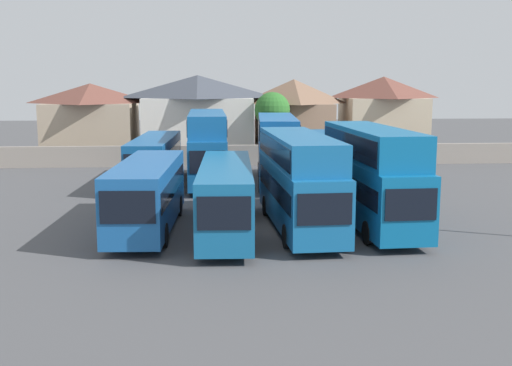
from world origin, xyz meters
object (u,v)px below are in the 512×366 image
object	(u,v)px
bus_5	(155,158)
bus_4	(372,172)
bus_6	(207,144)
house_terrace_left	(91,120)
bus_3	(299,177)
house_terrace_centre	(198,116)
tree_left_of_lot	(272,111)
house_terrace_right	(294,117)
bus_7	(277,146)
house_terrace_far_right	(383,115)
bus_2	(226,194)
bus_8	(323,156)
bus_1	(147,192)

from	to	relation	value
bus_5	bus_4	bearing A→B (deg)	43.96
bus_6	house_terrace_left	world-z (taller)	house_terrace_left
bus_3	house_terrace_centre	size ratio (longest dim) A/B	1.04
bus_6	tree_left_of_lot	size ratio (longest dim) A/B	1.83
bus_5	house_terrace_right	bearing A→B (deg)	146.36
bus_7	house_terrace_left	distance (m)	23.39
bus_5	house_terrace_right	xyz separation A→B (m)	(12.05, 16.34, 1.88)
bus_7	house_terrace_right	size ratio (longest dim) A/B	1.58
house_terrace_right	bus_3	bearing A→B (deg)	-97.03
bus_6	house_terrace_left	bearing A→B (deg)	-146.48
house_terrace_right	house_terrace_far_right	world-z (taller)	house_terrace_far_right
tree_left_of_lot	house_terrace_left	bearing A→B (deg)	164.77
bus_7	bus_2	bearing A→B (deg)	-11.58
tree_left_of_lot	bus_2	bearing A→B (deg)	-100.40
house_terrace_centre	bus_7	bearing A→B (deg)	-69.99
house_terrace_centre	house_terrace_right	distance (m)	9.28
house_terrace_far_right	bus_8	bearing A→B (deg)	-118.26
bus_4	house_terrace_right	world-z (taller)	house_terrace_right
bus_5	bus_6	world-z (taller)	bus_6
house_terrace_centre	bus_3	bearing A→B (deg)	-79.68
bus_8	house_terrace_far_right	world-z (taller)	house_terrace_far_right
bus_6	bus_7	world-z (taller)	bus_6
bus_6	bus_8	distance (m)	8.39
bus_1	bus_7	bearing A→B (deg)	153.13
bus_7	bus_8	size ratio (longest dim) A/B	1.07
bus_7	tree_left_of_lot	distance (m)	12.41
bus_7	house_terrace_far_right	xyz separation A→B (m)	(12.33, 16.69, 1.22)
bus_1	bus_5	distance (m)	13.76
bus_1	house_terrace_right	bearing A→B (deg)	162.44
bus_1	bus_6	bearing A→B (deg)	171.25
bus_6	tree_left_of_lot	xyz separation A→B (m)	(5.87, 12.00, 1.74)
house_terrace_centre	house_terrace_right	world-z (taller)	house_terrace_centre
bus_1	bus_6	size ratio (longest dim) A/B	0.94
bus_7	house_terrace_centre	distance (m)	17.33
bus_3	bus_5	xyz separation A→B (m)	(-8.30, 14.08, -0.73)
bus_1	bus_5	bearing A→B (deg)	-173.75
bus_4	bus_8	size ratio (longest dim) A/B	1.00
bus_1	house_terrace_far_right	bearing A→B (deg)	149.39
bus_2	bus_3	bearing A→B (deg)	98.32
bus_4	house_terrace_far_right	xyz separation A→B (m)	(8.97, 30.49, 1.11)
bus_6	tree_left_of_lot	world-z (taller)	tree_left_of_lot
bus_5	house_terrace_left	size ratio (longest dim) A/B	1.39
bus_5	bus_8	xyz separation A→B (m)	(12.03, 0.01, 0.04)
house_terrace_left	tree_left_of_lot	size ratio (longest dim) A/B	1.37
house_terrace_left	bus_5	bearing A→B (deg)	-66.15
bus_6	bus_7	xyz separation A→B (m)	(5.00, -0.23, -0.16)
bus_4	house_terrace_far_right	size ratio (longest dim) A/B	1.38
bus_2	house_terrace_right	distance (m)	31.74
house_terrace_right	tree_left_of_lot	xyz separation A→B (m)	(-2.49, -4.06, 0.81)
bus_1	house_terrace_left	bearing A→B (deg)	-161.93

